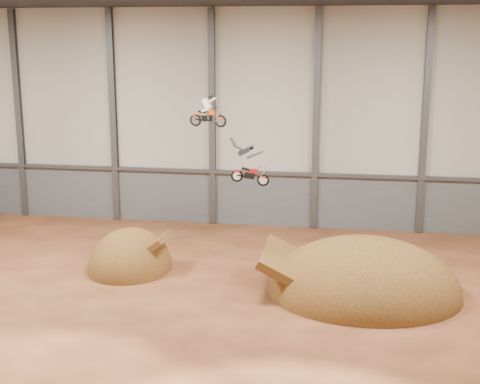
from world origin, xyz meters
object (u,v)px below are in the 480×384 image
(fmx_rider_b, at_px, (249,162))
(landing_ramp, at_px, (363,293))
(takeoff_ramp, at_px, (130,269))
(fmx_rider_a, at_px, (208,109))

(fmx_rider_b, bearing_deg, landing_ramp, 1.68)
(fmx_rider_b, bearing_deg, takeoff_ramp, 161.09)
(landing_ramp, distance_m, fmx_rider_a, 12.31)
(landing_ramp, xyz_separation_m, fmx_rider_b, (-5.58, -0.43, 6.38))
(takeoff_ramp, xyz_separation_m, fmx_rider_a, (3.98, 1.76, 8.46))
(takeoff_ramp, distance_m, fmx_rider_a, 9.52)
(fmx_rider_a, height_order, fmx_rider_b, fmx_rider_a)
(fmx_rider_b, bearing_deg, fmx_rider_a, 123.79)
(fmx_rider_a, bearing_deg, landing_ramp, -10.15)
(landing_ramp, height_order, fmx_rider_a, fmx_rider_a)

